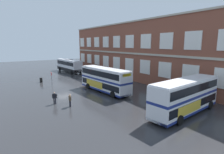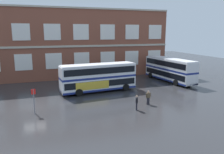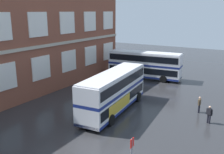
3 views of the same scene
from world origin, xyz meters
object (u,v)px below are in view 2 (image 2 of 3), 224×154
object	(u,v)px
second_passenger	(148,97)
bus_stand_flag	(34,99)
double_decker_middle	(170,69)
waiting_passenger	(137,102)
double_decker_near	(98,77)

from	to	relation	value
second_passenger	bus_stand_flag	bearing A→B (deg)	174.80
second_passenger	bus_stand_flag	distance (m)	13.02
double_decker_middle	bus_stand_flag	xyz separation A→B (m)	(-22.61, -9.25, -0.51)
waiting_passenger	second_passenger	distance (m)	2.56
double_decker_near	bus_stand_flag	world-z (taller)	double_decker_near
double_decker_middle	bus_stand_flag	distance (m)	24.44
waiting_passenger	second_passenger	world-z (taller)	same
waiting_passenger	bus_stand_flag	distance (m)	11.10
double_decker_near	second_passenger	xyz separation A→B (m)	(4.06, -7.70, -1.22)
double_decker_middle	bus_stand_flag	bearing A→B (deg)	-157.75
double_decker_near	waiting_passenger	distance (m)	9.35
second_passenger	waiting_passenger	bearing A→B (deg)	-147.67
double_decker_near	double_decker_middle	bearing A→B (deg)	11.24
double_decker_middle	waiting_passenger	world-z (taller)	double_decker_middle
double_decker_middle	waiting_passenger	xyz separation A→B (m)	(-11.83, -11.80, -1.22)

